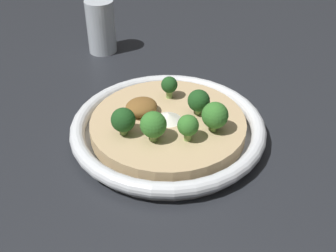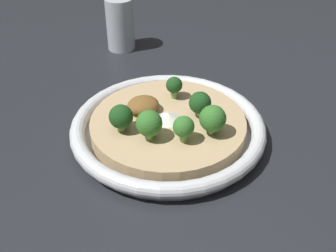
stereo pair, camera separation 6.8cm
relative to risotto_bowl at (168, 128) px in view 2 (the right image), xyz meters
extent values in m
plane|color=#23262B|center=(0.00, 0.00, -0.02)|extent=(6.00, 6.00, 0.00)
cylinder|color=silver|center=(0.00, 0.00, -0.01)|extent=(0.29, 0.29, 0.01)
torus|color=silver|center=(0.00, 0.00, 0.00)|extent=(0.31, 0.31, 0.02)
cylinder|color=tan|center=(0.00, 0.00, 0.00)|extent=(0.25, 0.25, 0.03)
cone|color=white|center=(0.00, 0.00, 0.02)|extent=(0.04, 0.04, 0.01)
ellipsoid|color=brown|center=(0.02, -0.04, 0.03)|extent=(0.05, 0.05, 0.02)
cylinder|color=#759E4C|center=(0.08, -0.01, 0.02)|extent=(0.02, 0.02, 0.02)
sphere|color=#1E4C1E|center=(0.08, -0.01, 0.04)|extent=(0.04, 0.04, 0.04)
cylinder|color=#84A856|center=(-0.04, -0.05, 0.03)|extent=(0.01, 0.01, 0.02)
sphere|color=#1E4C1E|center=(-0.04, -0.05, 0.04)|extent=(0.03, 0.03, 0.03)
cylinder|color=#84A856|center=(0.05, 0.03, 0.03)|extent=(0.02, 0.02, 0.02)
sphere|color=#387A2D|center=(0.05, 0.03, 0.04)|extent=(0.04, 0.04, 0.04)
cylinder|color=#759E4C|center=(-0.04, 0.07, 0.03)|extent=(0.01, 0.01, 0.02)
sphere|color=#387A2D|center=(-0.04, 0.07, 0.04)|extent=(0.04, 0.04, 0.04)
cylinder|color=#84A856|center=(-0.05, 0.02, 0.02)|extent=(0.01, 0.01, 0.02)
sphere|color=#1E4C1E|center=(-0.05, 0.02, 0.04)|extent=(0.04, 0.04, 0.04)
cylinder|color=#84A856|center=(0.01, 0.06, 0.03)|extent=(0.02, 0.02, 0.02)
sphere|color=#387A2D|center=(0.01, 0.06, 0.04)|extent=(0.03, 0.03, 0.03)
cylinder|color=silver|center=(-0.07, -0.34, 0.04)|extent=(0.06, 0.06, 0.11)
camera|label=1|loc=(0.33, 0.44, 0.40)|focal=45.00mm
camera|label=2|loc=(0.27, 0.47, 0.40)|focal=45.00mm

